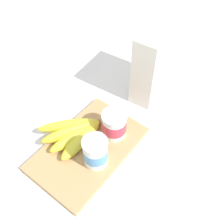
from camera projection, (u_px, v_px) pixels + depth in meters
name	position (u px, v px, depth m)	size (l,w,h in m)	color
ground_plane	(88.00, 150.00, 0.80)	(2.40, 2.40, 0.00)	silver
cutting_board	(88.00, 149.00, 0.79)	(0.32, 0.20, 0.02)	tan
cereal_box	(155.00, 62.00, 0.86)	(0.18, 0.08, 0.24)	white
yogurt_cup_front	(114.00, 124.00, 0.79)	(0.07, 0.07, 0.08)	white
yogurt_cup_back	(95.00, 152.00, 0.72)	(0.07, 0.07, 0.09)	white
banana_bunch	(74.00, 133.00, 0.79)	(0.18, 0.16, 0.04)	yellow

